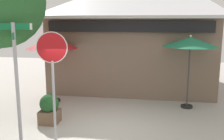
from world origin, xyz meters
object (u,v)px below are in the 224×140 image
(street_sign_post, at_px, (17,73))
(patio_umbrella_crimson_left, at_px, (52,43))
(sidewalk_planter, at_px, (49,109))
(patio_umbrella_forest_green_center, at_px, (190,43))
(stop_sign, at_px, (52,65))

(street_sign_post, relative_size, patio_umbrella_crimson_left, 1.19)
(street_sign_post, bearing_deg, sidewalk_planter, 82.84)
(patio_umbrella_forest_green_center, xyz_separation_m, sidewalk_planter, (-4.49, -2.27, -1.97))
(stop_sign, distance_m, sidewalk_planter, 2.03)
(street_sign_post, relative_size, patio_umbrella_forest_green_center, 1.17)
(patio_umbrella_crimson_left, xyz_separation_m, patio_umbrella_forest_green_center, (5.20, 0.09, 0.09))
(street_sign_post, relative_size, stop_sign, 1.08)
(street_sign_post, xyz_separation_m, patio_umbrella_crimson_left, (-0.53, 3.64, 0.45))
(patio_umbrella_forest_green_center, bearing_deg, patio_umbrella_crimson_left, -178.99)
(patio_umbrella_forest_green_center, relative_size, sidewalk_planter, 2.87)
(patio_umbrella_crimson_left, bearing_deg, sidewalk_planter, -71.84)
(patio_umbrella_crimson_left, height_order, sidewalk_planter, patio_umbrella_crimson_left)
(street_sign_post, bearing_deg, patio_umbrella_crimson_left, 98.26)
(stop_sign, relative_size, patio_umbrella_forest_green_center, 1.08)
(sidewalk_planter, bearing_deg, patio_umbrella_crimson_left, 108.16)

